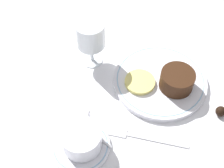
% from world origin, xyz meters
% --- Properties ---
extents(ground_plane, '(3.00, 3.00, 0.00)m').
position_xyz_m(ground_plane, '(0.00, 0.00, 0.00)').
color(ground_plane, white).
extents(dinner_plate, '(0.24, 0.24, 0.01)m').
position_xyz_m(dinner_plate, '(0.02, -0.06, 0.01)').
color(dinner_plate, white).
rests_on(dinner_plate, ground_plane).
extents(saucer, '(0.13, 0.13, 0.01)m').
position_xyz_m(saucer, '(-0.19, 0.09, 0.01)').
color(saucer, white).
rests_on(saucer, ground_plane).
extents(coffee_cup, '(0.11, 0.09, 0.05)m').
position_xyz_m(coffee_cup, '(-0.19, 0.09, 0.04)').
color(coffee_cup, white).
rests_on(coffee_cup, saucer).
extents(spoon, '(0.07, 0.11, 0.00)m').
position_xyz_m(spoon, '(-0.15, 0.09, 0.01)').
color(spoon, silver).
rests_on(spoon, saucer).
extents(wine_glass, '(0.07, 0.07, 0.13)m').
position_xyz_m(wine_glass, '(0.06, 0.13, 0.09)').
color(wine_glass, silver).
rests_on(wine_glass, ground_plane).
extents(fork, '(0.02, 0.19, 0.01)m').
position_xyz_m(fork, '(-0.14, -0.02, 0.00)').
color(fork, silver).
rests_on(fork, ground_plane).
extents(dessert_cake, '(0.08, 0.08, 0.05)m').
position_xyz_m(dessert_cake, '(0.01, -0.10, 0.04)').
color(dessert_cake, '#381E0F').
rests_on(dessert_cake, dinner_plate).
extents(pineapple_slice, '(0.08, 0.08, 0.01)m').
position_xyz_m(pineapple_slice, '(-0.00, -0.01, 0.02)').
color(pineapple_slice, '#EFE075').
rests_on(pineapple_slice, dinner_plate).
extents(chocolate_truffle, '(0.02, 0.02, 0.02)m').
position_xyz_m(chocolate_truffle, '(-0.04, -0.21, 0.01)').
color(chocolate_truffle, black).
rests_on(chocolate_truffle, ground_plane).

